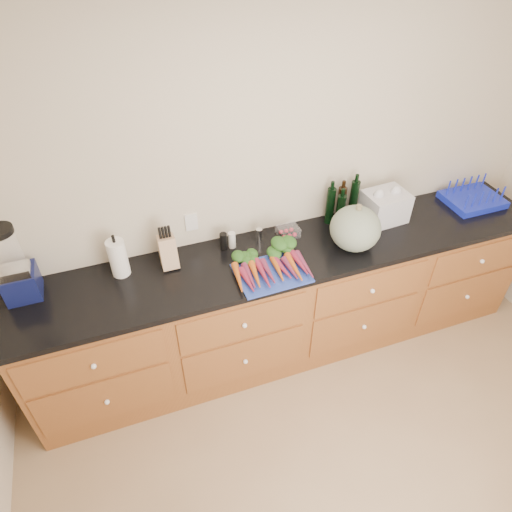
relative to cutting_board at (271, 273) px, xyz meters
name	(u,v)px	position (x,y,z in m)	size (l,w,h in m)	color
ground	(372,507)	(0.21, -1.14, -0.95)	(4.00, 4.00, 0.00)	#8B6F51
wall_back	(276,180)	(0.21, 0.48, 0.35)	(4.10, 0.05, 2.60)	beige
cabinets	(290,303)	(0.21, 0.16, -0.50)	(3.60, 0.64, 0.90)	brown
countertop	(293,253)	(0.21, 0.16, -0.03)	(3.64, 0.62, 0.04)	black
cutting_board	(271,273)	(0.00, 0.00, 0.00)	(0.44, 0.33, 0.01)	#243CA0
carrots	(269,265)	(0.00, 0.05, 0.03)	(0.47, 0.35, 0.07)	#C85917
squash	(355,228)	(0.61, 0.07, 0.14)	(0.33, 0.33, 0.30)	slate
blender_appliance	(14,268)	(-1.43, 0.32, 0.20)	(0.19, 0.19, 0.48)	#0E1444
paper_towel	(118,258)	(-0.88, 0.32, 0.12)	(0.11, 0.11, 0.25)	white
knife_block	(168,252)	(-0.58, 0.30, 0.10)	(0.10, 0.10, 0.21)	tan
grinder_salt	(232,240)	(-0.15, 0.34, 0.05)	(0.05, 0.05, 0.11)	silver
grinder_pepper	(223,241)	(-0.21, 0.34, 0.06)	(0.05, 0.05, 0.12)	black
canister_chrome	(259,235)	(0.04, 0.34, 0.04)	(0.04, 0.04, 0.10)	white
tomato_box	(288,231)	(0.25, 0.33, 0.03)	(0.14, 0.12, 0.07)	white
bottles	(342,205)	(0.67, 0.37, 0.13)	(0.24, 0.12, 0.29)	black
grocery_bag	(385,207)	(0.97, 0.28, 0.10)	(0.29, 0.23, 0.21)	silver
dish_rack	(473,198)	(1.72, 0.24, 0.03)	(0.41, 0.32, 0.16)	#1523B9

